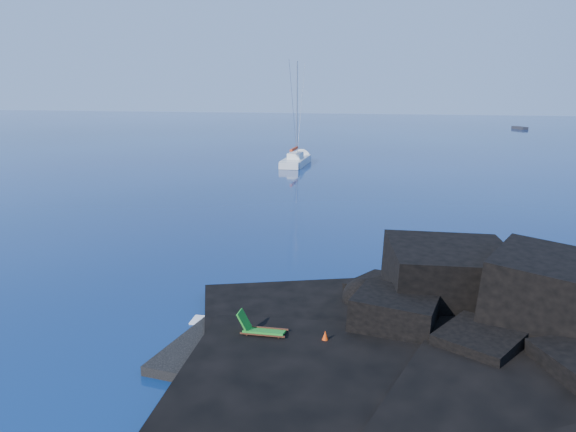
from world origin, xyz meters
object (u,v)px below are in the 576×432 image
(deck_chair, at_px, (264,326))
(marker_cone, at_px, (325,339))
(distant_boat_a, at_px, (520,129))
(sailboat, at_px, (296,165))
(sunbather, at_px, (342,371))

(deck_chair, distance_m, marker_cone, 2.28)
(marker_cone, bearing_deg, distant_boat_a, 79.14)
(sailboat, bearing_deg, marker_cone, -77.85)
(sailboat, relative_size, marker_cone, 20.52)
(marker_cone, distance_m, distant_boat_a, 127.59)
(marker_cone, height_order, distant_boat_a, marker_cone)
(sailboat, xyz_separation_m, sunbather, (13.82, -52.31, 0.52))
(sailboat, distance_m, marker_cone, 52.05)
(sailboat, xyz_separation_m, distant_boat_a, (36.96, 74.88, 0.00))
(marker_cone, bearing_deg, sunbather, -64.66)
(marker_cone, relative_size, distant_boat_a, 0.13)
(sailboat, xyz_separation_m, deck_chair, (10.66, -50.46, 0.94))
(sailboat, distance_m, distant_boat_a, 83.51)
(sailboat, height_order, marker_cone, sailboat)
(sunbather, bearing_deg, sailboat, 93.21)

